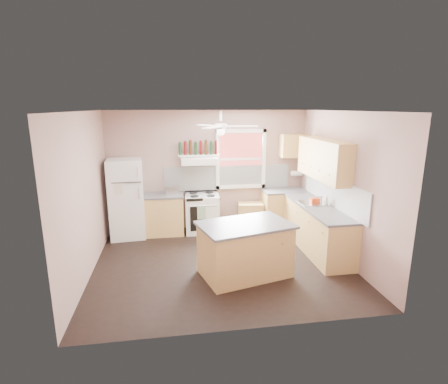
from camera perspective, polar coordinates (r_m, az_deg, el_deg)
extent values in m
plane|color=black|center=(6.51, -0.47, -11.41)|extent=(4.50, 4.50, 0.00)
plane|color=white|center=(5.89, -0.52, 13.08)|extent=(4.50, 4.50, 0.00)
cube|color=gray|center=(8.03, -2.61, 3.56)|extent=(4.50, 0.05, 2.70)
cube|color=gray|center=(6.77, 18.92, 0.90)|extent=(0.05, 4.00, 2.70)
cube|color=gray|center=(6.17, -21.90, -0.56)|extent=(0.05, 4.00, 2.70)
cube|color=white|center=(8.08, 0.61, 2.38)|extent=(2.90, 0.03, 0.55)
cube|color=white|center=(7.05, 17.41, 0.05)|extent=(0.03, 2.60, 0.55)
cube|color=maroon|center=(8.06, 2.73, 5.40)|extent=(1.00, 0.02, 1.20)
cube|color=white|center=(8.04, 2.77, 5.37)|extent=(1.16, 0.07, 1.36)
cube|color=white|center=(7.77, -15.64, -1.06)|extent=(0.78, 0.76, 1.70)
cube|color=tan|center=(7.89, -9.96, -3.71)|extent=(0.90, 0.60, 0.86)
cube|color=#4C4C4F|center=(7.77, -10.10, -0.54)|extent=(0.92, 0.62, 0.04)
cube|color=silver|center=(7.75, -8.47, 0.33)|extent=(0.28, 0.17, 0.18)
cube|color=white|center=(7.92, -3.56, -3.46)|extent=(0.77, 0.68, 0.86)
cube|color=white|center=(7.69, -4.12, 5.13)|extent=(0.78, 0.50, 0.14)
cube|color=white|center=(7.80, -4.20, 5.99)|extent=(0.90, 0.26, 0.03)
cube|color=tan|center=(8.18, 4.33, -3.99)|extent=(0.60, 0.44, 0.56)
cube|color=tan|center=(8.31, 9.81, -2.81)|extent=(1.00, 0.60, 0.86)
cube|color=tan|center=(7.14, 14.92, -5.86)|extent=(0.60, 2.20, 0.86)
cube|color=#4C4C4F|center=(8.19, 9.94, 0.21)|extent=(1.02, 0.62, 0.04)
cube|color=#4C4C4F|center=(7.00, 15.07, -2.39)|extent=(0.62, 2.22, 0.04)
cube|color=silver|center=(7.17, 14.44, -1.84)|extent=(0.55, 0.45, 0.03)
cylinder|color=silver|center=(7.22, 15.64, -1.20)|extent=(0.03, 0.03, 0.14)
cube|color=tan|center=(7.05, 15.92, 5.16)|extent=(0.33, 1.80, 0.76)
cube|color=tan|center=(8.21, 11.28, 7.41)|extent=(0.60, 0.33, 0.52)
cylinder|color=white|center=(8.37, 11.78, 3.01)|extent=(0.26, 0.12, 0.12)
cube|color=tan|center=(5.93, 3.43, -9.50)|extent=(1.58, 1.21, 0.86)
cube|color=#4C4C4F|center=(5.77, 3.50, -5.39)|extent=(1.68, 1.31, 0.04)
cylinder|color=white|center=(5.90, -0.52, 10.66)|extent=(0.20, 0.20, 0.08)
imported|color=silver|center=(7.07, 16.36, -1.25)|extent=(0.11, 0.11, 0.21)
cube|color=red|center=(7.19, 14.58, -1.36)|extent=(0.19, 0.14, 0.10)
cylinder|color=#143819|center=(7.76, -7.19, 6.99)|extent=(0.06, 0.06, 0.27)
cylinder|color=#590F0F|center=(7.76, -6.34, 7.09)|extent=(0.06, 0.06, 0.29)
cylinder|color=#3F230F|center=(7.76, -5.50, 7.19)|extent=(0.06, 0.06, 0.31)
cylinder|color=#143819|center=(7.77, -4.65, 7.07)|extent=(0.06, 0.06, 0.27)
cylinder|color=#590F0F|center=(7.78, -3.80, 7.17)|extent=(0.06, 0.06, 0.29)
cylinder|color=#3F230F|center=(7.79, -2.96, 7.26)|extent=(0.06, 0.06, 0.31)
cylinder|color=#143819|center=(7.81, -2.12, 7.13)|extent=(0.06, 0.06, 0.27)
cylinder|color=#590F0F|center=(7.82, -1.28, 7.22)|extent=(0.06, 0.06, 0.29)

